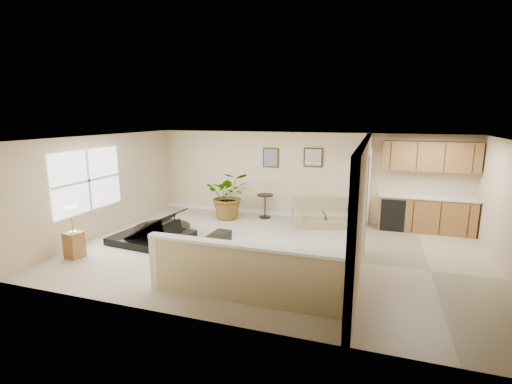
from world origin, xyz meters
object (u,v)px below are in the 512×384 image
(lamp_stand, at_px, (73,236))
(piano, at_px, (153,213))
(loveseat, at_px, (324,212))
(palm_plant, at_px, (229,195))
(accent_table, at_px, (265,203))
(piano_bench, at_px, (219,243))
(small_plant, at_px, (351,218))

(lamp_stand, bearing_deg, piano, 59.79)
(piano, height_order, loveseat, piano)
(loveseat, height_order, palm_plant, palm_plant)
(accent_table, bearing_deg, piano_bench, -92.41)
(piano_bench, distance_m, palm_plant, 2.84)
(small_plant, bearing_deg, lamp_stand, -142.53)
(loveseat, xyz_separation_m, lamp_stand, (-4.68, -4.08, 0.11))
(lamp_stand, bearing_deg, loveseat, 41.08)
(piano, distance_m, accent_table, 3.37)
(loveseat, relative_size, accent_table, 2.74)
(palm_plant, bearing_deg, lamp_stand, -116.86)
(small_plant, bearing_deg, loveseat, -174.92)
(palm_plant, relative_size, lamp_stand, 1.43)
(piano_bench, distance_m, small_plant, 3.94)
(piano, distance_m, lamp_stand, 1.83)
(loveseat, relative_size, palm_plant, 1.22)
(accent_table, height_order, lamp_stand, lamp_stand)
(piano, bearing_deg, lamp_stand, -114.83)
(piano, relative_size, palm_plant, 1.35)
(piano, xyz_separation_m, piano_bench, (1.90, -0.37, -0.43))
(lamp_stand, bearing_deg, small_plant, 37.47)
(palm_plant, bearing_deg, loveseat, 4.55)
(accent_table, xyz_separation_m, small_plant, (2.47, -0.11, -0.20))
(small_plant, height_order, lamp_stand, lamp_stand)
(lamp_stand, bearing_deg, accent_table, 55.37)
(small_plant, bearing_deg, accent_table, 177.54)
(loveseat, height_order, small_plant, loveseat)
(accent_table, bearing_deg, loveseat, -5.59)
(piano, xyz_separation_m, accent_table, (2.02, 2.68, -0.21))
(accent_table, bearing_deg, piano, -127.02)
(loveseat, xyz_separation_m, accent_table, (-1.75, 0.17, 0.09))
(accent_table, height_order, palm_plant, palm_plant)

